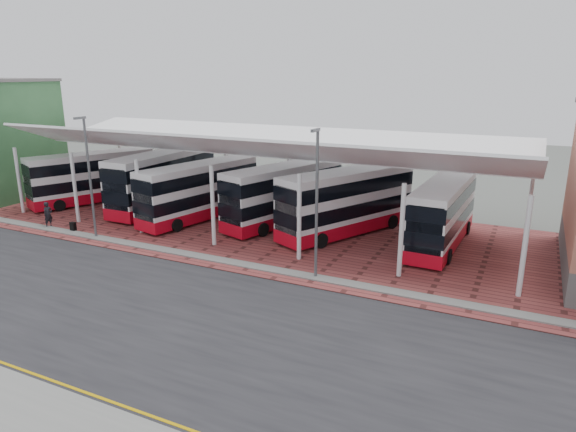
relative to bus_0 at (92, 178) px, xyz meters
The scene contains 17 objects.
ground 25.45m from the bus_0, 32.07° to the right, with size 140.00×140.00×0.00m, color #4F534D.
road 25.99m from the bus_0, 33.95° to the right, with size 120.00×14.00×0.02m, color black.
forecourt 23.59m from the bus_0, ahead, with size 72.00×16.00×0.06m, color brown.
north_kerb 22.78m from the bus_0, 18.68° to the right, with size 120.00×0.80×0.14m, color slate.
yellow_line_near 29.75m from the bus_0, 43.60° to the right, with size 120.00×0.12×0.01m, color #BB8E03.
yellow_line_far 29.55m from the bus_0, 43.18° to the right, with size 120.00×0.12×0.01m, color #BB8E03.
canopy 15.92m from the bus_0, ahead, with size 37.00×11.63×7.07m.
lamp_west 10.62m from the bus_0, 43.85° to the right, with size 0.16×0.90×8.07m.
lamp_east 24.67m from the bus_0, 17.03° to the right, with size 0.16×0.90×8.07m.
bus_0 is the anchor object (origin of this frame).
bus_1 6.70m from the bus_0, ahead, with size 2.88×11.08×4.55m.
bus_2 11.18m from the bus_0, ahead, with size 4.49×10.48×4.21m.
bus_3 17.40m from the bus_0, ahead, with size 5.39×10.63×4.28m.
bus_4 22.32m from the bus_0, ahead, with size 6.83×10.66×4.39m.
bus_5 28.63m from the bus_0, ahead, with size 2.78×10.04×4.10m.
pedestrian 7.50m from the bus_0, 68.50° to the right, with size 0.67×0.44×1.85m, color black.
suitcase 8.70m from the bus_0, 53.64° to the right, with size 0.38×0.27×0.66m, color black.
Camera 1 is at (11.91, -17.58, 10.79)m, focal length 32.00 mm.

